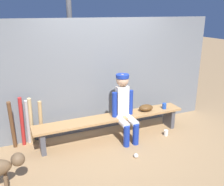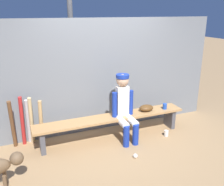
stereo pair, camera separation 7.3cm
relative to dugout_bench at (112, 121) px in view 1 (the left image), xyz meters
name	(u,v)px [view 1 (the left image)]	position (x,y,z in m)	size (l,w,h in m)	color
ground_plane	(112,137)	(0.00, 0.00, -0.34)	(30.00, 30.00, 0.00)	#9E7A51
chainlink_fence	(103,76)	(0.00, 0.46, 0.73)	(4.66, 0.03, 2.13)	slate
dugout_bench	(112,121)	(0.00, 0.00, 0.00)	(2.81, 0.36, 0.43)	#AD7F4C
player_seated	(125,106)	(0.20, -0.10, 0.30)	(0.41, 0.55, 1.19)	silver
baseball_glove	(146,108)	(0.71, 0.00, 0.14)	(0.28, 0.20, 0.12)	#593819
bat_wood_tan	(41,123)	(-1.22, 0.29, 0.07)	(0.06, 0.06, 0.81)	tan
bat_wood_natural	(31,121)	(-1.37, 0.32, 0.10)	(0.06, 0.06, 0.89)	tan
bat_aluminum_silver	(28,122)	(-1.42, 0.38, 0.07)	(0.06, 0.06, 0.83)	#B7B7BC
bat_aluminum_red	(22,122)	(-1.52, 0.34, 0.11)	(0.06, 0.06, 0.90)	#B22323
bat_wood_dark	(12,125)	(-1.68, 0.28, 0.10)	(0.06, 0.06, 0.89)	brown
baseball	(136,156)	(0.09, -0.76, -0.30)	(0.07, 0.07, 0.07)	white
cup_on_ground	(166,133)	(0.97, -0.33, -0.29)	(0.08, 0.08, 0.11)	silver
cup_on_bench	(164,106)	(1.09, -0.05, 0.14)	(0.08, 0.08, 0.11)	#1E47AD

